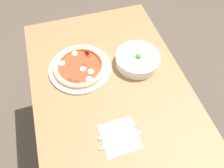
% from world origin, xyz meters
% --- Properties ---
extents(ground_plane, '(8.00, 8.00, 0.00)m').
position_xyz_m(ground_plane, '(0.00, 0.00, 0.00)').
color(ground_plane, '#4C4238').
extents(dining_table, '(1.11, 0.76, 0.76)m').
position_xyz_m(dining_table, '(0.00, 0.00, 0.63)').
color(dining_table, olive).
rests_on(dining_table, ground_plane).
extents(pizza, '(0.32, 0.32, 0.04)m').
position_xyz_m(pizza, '(-0.13, -0.12, 0.77)').
color(pizza, white).
rests_on(pizza, dining_table).
extents(bowl, '(0.23, 0.23, 0.07)m').
position_xyz_m(bowl, '(-0.09, 0.18, 0.79)').
color(bowl, white).
rests_on(bowl, dining_table).
extents(napkin, '(0.16, 0.16, 0.00)m').
position_xyz_m(napkin, '(0.28, -0.04, 0.76)').
color(napkin, white).
rests_on(napkin, dining_table).
extents(fork, '(0.03, 0.18, 0.00)m').
position_xyz_m(fork, '(0.25, -0.04, 0.76)').
color(fork, silver).
rests_on(fork, napkin).
extents(knife, '(0.03, 0.20, 0.01)m').
position_xyz_m(knife, '(0.30, -0.05, 0.76)').
color(knife, silver).
rests_on(knife, napkin).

